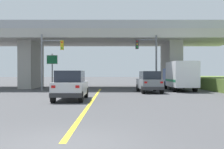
{
  "coord_description": "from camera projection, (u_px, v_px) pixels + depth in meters",
  "views": [
    {
      "loc": [
        1.32,
        -7.21,
        1.9
      ],
      "look_at": [
        1.46,
        21.53,
        1.68
      ],
      "focal_mm": 43.68,
      "sensor_mm": 36.0,
      "label": 1
    }
  ],
  "objects": [
    {
      "name": "lane_divider_stripe",
      "position": [
        92.0,
        99.0,
        19.13
      ],
      "size": [
        0.2,
        23.82,
        0.01
      ],
      "primitive_type": "cube",
      "color": "yellow",
      "rests_on": "ground"
    },
    {
      "name": "highway_sign",
      "position": [
        51.0,
        64.0,
        32.1
      ],
      "size": [
        1.29,
        0.17,
        4.1
      ],
      "color": "slate",
      "rests_on": "ground"
    },
    {
      "name": "ground",
      "position": [
        100.0,
        88.0,
        33.69
      ],
      "size": [
        160.0,
        160.0,
        0.0
      ],
      "primitive_type": "plane",
      "color": "#424244"
    },
    {
      "name": "traffic_signal_nearside",
      "position": [
        148.0,
        55.0,
        28.71
      ],
      "size": [
        2.29,
        0.36,
        5.84
      ],
      "color": "#56595E",
      "rests_on": "ground"
    },
    {
      "name": "suv_crossing",
      "position": [
        148.0,
        82.0,
        25.77
      ],
      "size": [
        2.11,
        4.47,
        2.02
      ],
      "rotation": [
        0.0,
        0.0,
        0.05
      ],
      "color": "slate",
      "rests_on": "ground"
    },
    {
      "name": "box_truck",
      "position": [
        178.0,
        75.0,
        28.47
      ],
      "size": [
        2.33,
        6.75,
        2.99
      ],
      "color": "navy",
      "rests_on": "ground"
    },
    {
      "name": "suv_lead",
      "position": [
        70.0,
        85.0,
        18.68
      ],
      "size": [
        2.01,
        4.59,
        2.02
      ],
      "color": "silver",
      "rests_on": "ground"
    },
    {
      "name": "traffic_signal_farside",
      "position": [
        47.0,
        55.0,
        28.31
      ],
      "size": [
        2.37,
        0.36,
        5.88
      ],
      "color": "slate",
      "rests_on": "ground"
    },
    {
      "name": "overpass_bridge",
      "position": [
        100.0,
        45.0,
        33.65
      ],
      "size": [
        32.85,
        9.74,
        7.49
      ],
      "color": "#A8A59E",
      "rests_on": "ground"
    }
  ]
}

